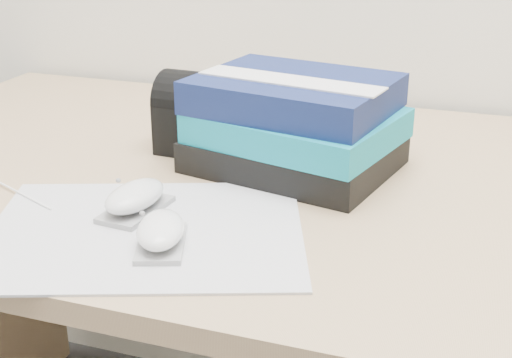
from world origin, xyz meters
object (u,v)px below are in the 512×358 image
(mouse_front, at_px, (161,232))
(book_stack, at_px, (295,124))
(desk, at_px, (340,301))
(mouse_rear, at_px, (135,198))
(pouch, at_px, (204,114))

(mouse_front, distance_m, book_stack, 0.31)
(desk, height_order, mouse_rear, mouse_rear)
(mouse_front, bearing_deg, book_stack, 76.32)
(desk, distance_m, pouch, 0.37)
(desk, distance_m, mouse_front, 0.44)
(mouse_front, relative_size, pouch, 0.78)
(mouse_front, xyz_separation_m, pouch, (-0.08, 0.32, 0.04))
(desk, relative_size, mouse_front, 14.79)
(mouse_rear, bearing_deg, pouch, 92.09)
(mouse_rear, bearing_deg, desk, 49.96)
(desk, xyz_separation_m, book_stack, (-0.07, -0.03, 0.30))
(book_stack, bearing_deg, pouch, 172.13)
(desk, xyz_separation_m, mouse_front, (-0.14, -0.33, 0.26))
(desk, height_order, book_stack, book_stack)
(desk, height_order, pouch, pouch)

